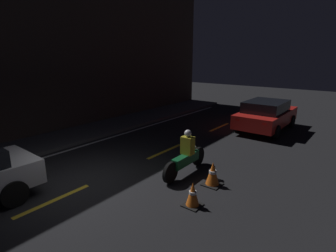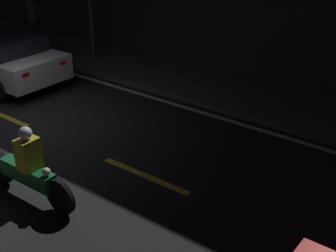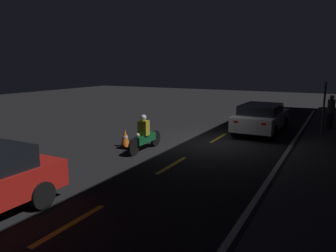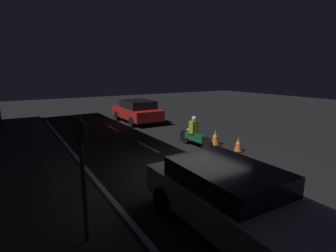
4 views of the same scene
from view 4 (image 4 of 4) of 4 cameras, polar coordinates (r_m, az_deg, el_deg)
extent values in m
plane|color=black|center=(8.83, 6.20, -9.97)|extent=(56.00, 56.00, 0.00)
cube|color=#424244|center=(7.24, -24.03, -15.49)|extent=(28.00, 2.30, 0.13)
cube|color=gold|center=(8.12, 10.60, -12.07)|extent=(2.00, 0.14, 0.01)
cube|color=gold|center=(11.64, -4.37, -4.52)|extent=(2.00, 0.14, 0.01)
cube|color=gold|center=(15.66, -11.90, -0.49)|extent=(2.00, 0.14, 0.01)
cube|color=silver|center=(7.52, -13.04, -14.22)|extent=(25.20, 0.14, 0.01)
cube|color=silver|center=(5.67, 13.91, -16.02)|extent=(4.27, 1.87, 0.64)
cube|color=black|center=(5.59, 12.65, -10.42)|extent=(2.36, 1.66, 0.41)
cube|color=red|center=(7.42, 5.88, -7.60)|extent=(0.06, 0.20, 0.10)
cube|color=red|center=(6.83, -2.17, -9.28)|extent=(0.06, 0.20, 0.10)
cylinder|color=black|center=(5.79, 30.29, -20.42)|extent=(0.65, 0.19, 0.65)
cylinder|color=black|center=(7.21, 11.47, -12.47)|extent=(0.65, 0.19, 0.65)
cylinder|color=black|center=(6.28, -1.09, -16.09)|extent=(0.65, 0.19, 0.65)
cube|color=red|center=(17.20, -6.81, 2.89)|extent=(4.17, 1.89, 0.64)
cube|color=black|center=(16.93, -6.57, 4.72)|extent=(2.30, 1.68, 0.51)
cube|color=red|center=(15.09, -5.73, 2.30)|extent=(0.06, 0.20, 0.10)
cube|color=red|center=(15.63, -1.74, 2.68)|extent=(0.06, 0.20, 0.10)
cylinder|color=black|center=(18.10, -11.07, 2.17)|extent=(0.63, 0.19, 0.63)
cylinder|color=black|center=(18.78, -5.88, 2.67)|extent=(0.63, 0.19, 0.63)
cylinder|color=black|center=(15.74, -7.87, 0.86)|extent=(0.63, 0.19, 0.63)
cylinder|color=black|center=(16.51, -2.09, 1.48)|extent=(0.63, 0.19, 0.63)
cylinder|color=black|center=(12.10, 3.63, -2.34)|extent=(0.63, 0.09, 0.63)
cylinder|color=black|center=(10.92, 8.47, -4.01)|extent=(0.63, 0.11, 0.63)
cube|color=#14592D|center=(11.46, 5.94, -2.41)|extent=(1.20, 0.26, 0.30)
sphere|color=#F2EABF|center=(11.80, 4.44, -0.82)|extent=(0.14, 0.14, 0.14)
cube|color=gold|center=(11.44, 5.67, -0.24)|extent=(0.29, 0.36, 0.55)
sphere|color=silver|center=(11.37, 5.71, 1.66)|extent=(0.22, 0.22, 0.22)
cube|color=black|center=(11.33, 14.96, -5.28)|extent=(0.43, 0.43, 0.03)
cone|color=orange|center=(11.25, 15.05, -3.77)|extent=(0.33, 0.33, 0.59)
cylinder|color=white|center=(11.24, 15.05, -3.62)|extent=(0.18, 0.18, 0.07)
cube|color=black|center=(12.09, 10.21, -3.98)|extent=(0.50, 0.50, 0.03)
cone|color=orange|center=(12.01, 10.27, -2.39)|extent=(0.38, 0.38, 0.66)
cylinder|color=white|center=(12.00, 10.28, -2.24)|extent=(0.21, 0.21, 0.08)
cylinder|color=#4C4C51|center=(5.03, -17.94, -11.30)|extent=(0.08, 0.08, 2.40)
cube|color=#198C33|center=(4.75, -18.66, -0.68)|extent=(0.90, 0.05, 0.36)
camera|label=1|loc=(11.24, 46.16, 9.51)|focal=28.00mm
camera|label=2|loc=(18.33, 4.70, 16.24)|focal=50.00mm
camera|label=3|loc=(18.98, -30.64, 9.93)|focal=35.00mm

